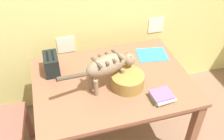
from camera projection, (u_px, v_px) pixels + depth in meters
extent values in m
cube|color=white|center=(156.00, 25.00, 2.73)|extent=(0.17, 0.01, 0.17)
cube|color=white|center=(66.00, 45.00, 2.57)|extent=(0.18, 0.01, 0.18)
cube|color=brown|center=(112.00, 81.00, 2.17)|extent=(1.30, 0.97, 0.03)
cube|color=brown|center=(112.00, 85.00, 2.20)|extent=(1.22, 0.89, 0.07)
cube|color=brown|center=(193.00, 133.00, 2.21)|extent=(0.07, 0.07, 0.72)
cube|color=brown|center=(43.00, 92.00, 2.60)|extent=(0.07, 0.07, 0.72)
cube|color=brown|center=(153.00, 71.00, 2.86)|extent=(0.07, 0.07, 0.72)
ellipsoid|color=#806850|center=(107.00, 65.00, 1.96)|extent=(0.38, 0.24, 0.16)
cube|color=#46392C|center=(96.00, 62.00, 1.88)|extent=(0.06, 0.14, 0.01)
cube|color=#46392C|center=(104.00, 60.00, 1.91)|extent=(0.06, 0.14, 0.01)
cube|color=#46392C|center=(111.00, 57.00, 1.93)|extent=(0.06, 0.14, 0.01)
cube|color=#46392C|center=(117.00, 54.00, 1.96)|extent=(0.06, 0.14, 0.01)
cylinder|color=#806850|center=(117.00, 71.00, 2.12)|extent=(0.04, 0.04, 0.15)
cylinder|color=#806850|center=(122.00, 77.00, 2.07)|extent=(0.04, 0.04, 0.15)
cylinder|color=#806850|center=(91.00, 82.00, 2.02)|extent=(0.04, 0.04, 0.15)
cylinder|color=#806850|center=(96.00, 88.00, 1.97)|extent=(0.04, 0.04, 0.15)
sphere|color=#806850|center=(129.00, 59.00, 2.06)|extent=(0.10, 0.10, 0.10)
cone|color=#806850|center=(127.00, 53.00, 2.05)|extent=(0.04, 0.04, 0.04)
cone|color=#806850|center=(131.00, 57.00, 2.02)|extent=(0.04, 0.04, 0.04)
cylinder|color=#46392C|center=(73.00, 77.00, 1.83)|extent=(0.25, 0.10, 0.09)
cylinder|color=blue|center=(128.00, 76.00, 2.17)|extent=(0.20, 0.20, 0.03)
cylinder|color=white|center=(128.00, 71.00, 2.14)|extent=(0.10, 0.10, 0.08)
torus|color=white|center=(135.00, 69.00, 2.15)|extent=(0.05, 0.01, 0.05)
cube|color=#2D8CC3|center=(152.00, 55.00, 2.43)|extent=(0.31, 0.25, 0.01)
cube|color=#47A04F|center=(162.00, 98.00, 1.98)|extent=(0.16, 0.14, 0.02)
cube|color=beige|center=(163.00, 97.00, 1.96)|extent=(0.17, 0.15, 0.02)
cube|color=#9653A5|center=(162.00, 94.00, 1.95)|extent=(0.17, 0.14, 0.02)
cylinder|color=olive|center=(128.00, 81.00, 2.06)|extent=(0.27, 0.27, 0.12)
cylinder|color=#443317|center=(128.00, 80.00, 2.05)|extent=(0.22, 0.22, 0.10)
cube|color=black|center=(52.00, 64.00, 2.18)|extent=(0.12, 0.20, 0.17)
cube|color=black|center=(47.00, 56.00, 2.12)|extent=(0.02, 0.14, 0.01)
cube|color=black|center=(53.00, 55.00, 2.13)|extent=(0.02, 0.14, 0.01)
cube|color=brown|center=(28.00, 122.00, 2.49)|extent=(0.04, 0.04, 0.42)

